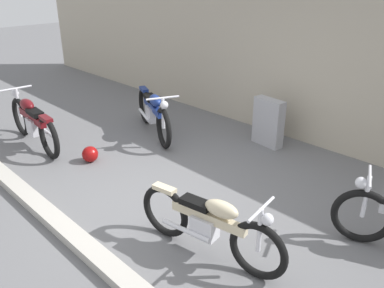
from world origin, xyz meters
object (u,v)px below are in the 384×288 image
object	(u,v)px
motorcycle_cream	(209,224)
motorcycle_maroon	(33,122)
motorcycle_blue	(153,112)
stone_marker	(268,122)
helmet	(90,154)

from	to	relation	value
motorcycle_cream	motorcycle_maroon	distance (m)	4.36
motorcycle_cream	motorcycle_maroon	xyz separation A→B (m)	(-4.36, -0.03, 0.05)
motorcycle_cream	motorcycle_blue	xyz separation A→B (m)	(-3.26, 1.88, 0.05)
motorcycle_cream	motorcycle_maroon	world-z (taller)	motorcycle_maroon
motorcycle_cream	motorcycle_maroon	bearing A→B (deg)	170.87
motorcycle_blue	motorcycle_maroon	distance (m)	2.20
stone_marker	motorcycle_maroon	size ratio (longest dim) A/B	0.41
stone_marker	motorcycle_blue	distance (m)	2.20
stone_marker	motorcycle_blue	size ratio (longest dim) A/B	0.44
motorcycle_blue	motorcycle_cream	bearing A→B (deg)	-5.88
helmet	motorcycle_maroon	xyz separation A→B (m)	(-1.30, -0.35, 0.33)
stone_marker	motorcycle_cream	distance (m)	3.35
helmet	motorcycle_blue	bearing A→B (deg)	97.18
helmet	motorcycle_cream	bearing A→B (deg)	-6.03
helmet	motorcycle_blue	xyz separation A→B (m)	(-0.20, 1.55, 0.33)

